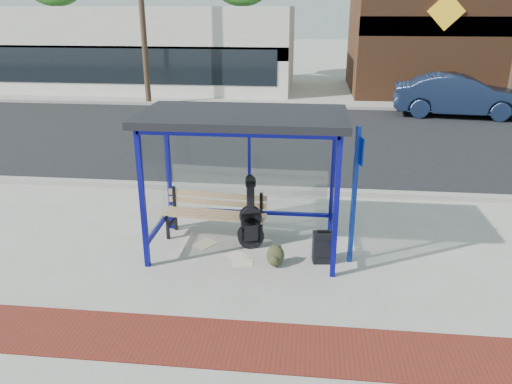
# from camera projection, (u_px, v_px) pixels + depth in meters

# --- Properties ---
(ground) EXTENTS (120.00, 120.00, 0.00)m
(ground) POSITION_uv_depth(u_px,v_px,m) (244.00, 249.00, 8.74)
(ground) COLOR #B2ADA0
(ground) RESTS_ON ground
(brick_paver_strip) EXTENTS (60.00, 1.00, 0.01)m
(brick_paver_strip) POSITION_uv_depth(u_px,v_px,m) (217.00, 342.00, 6.31)
(brick_paver_strip) COLOR maroon
(brick_paver_strip) RESTS_ON ground
(curb_near) EXTENTS (60.00, 0.25, 0.12)m
(curb_near) POSITION_uv_depth(u_px,v_px,m) (261.00, 190.00, 11.42)
(curb_near) COLOR gray
(curb_near) RESTS_ON ground
(street_asphalt) EXTENTS (60.00, 10.00, 0.00)m
(street_asphalt) POSITION_uv_depth(u_px,v_px,m) (277.00, 137.00, 16.19)
(street_asphalt) COLOR black
(street_asphalt) RESTS_ON ground
(curb_far) EXTENTS (60.00, 0.25, 0.12)m
(curb_far) POSITION_uv_depth(u_px,v_px,m) (285.00, 106.00, 20.91)
(curb_far) COLOR gray
(curb_far) RESTS_ON ground
(far_sidewalk) EXTENTS (60.00, 4.00, 0.01)m
(far_sidewalk) POSITION_uv_depth(u_px,v_px,m) (288.00, 100.00, 22.70)
(far_sidewalk) COLOR #B2ADA0
(far_sidewalk) RESTS_ON ground
(bus_shelter) EXTENTS (3.30, 1.80, 2.42)m
(bus_shelter) POSITION_uv_depth(u_px,v_px,m) (244.00, 133.00, 8.08)
(bus_shelter) COLOR #0B0C83
(bus_shelter) RESTS_ON ground
(storefront_white) EXTENTS (18.00, 6.04, 4.00)m
(storefront_white) POSITION_uv_depth(u_px,v_px,m) (117.00, 48.00, 25.71)
(storefront_white) COLOR silver
(storefront_white) RESTS_ON ground
(storefront_brown) EXTENTS (10.00, 7.08, 6.40)m
(storefront_brown) POSITION_uv_depth(u_px,v_px,m) (459.00, 24.00, 24.01)
(storefront_brown) COLOR #59331E
(storefront_brown) RESTS_ON ground
(utility_pole_west) EXTENTS (1.60, 0.24, 8.00)m
(utility_pole_west) POSITION_uv_depth(u_px,v_px,m) (141.00, 3.00, 20.39)
(utility_pole_west) COLOR #4C3826
(utility_pole_west) RESTS_ON ground
(bench) EXTENTS (1.90, 0.63, 0.88)m
(bench) POSITION_uv_depth(u_px,v_px,m) (215.00, 212.00, 9.06)
(bench) COLOR black
(bench) RESTS_ON ground
(guitar_bag) EXTENTS (0.48, 0.25, 1.26)m
(guitar_bag) POSITION_uv_depth(u_px,v_px,m) (251.00, 224.00, 8.65)
(guitar_bag) COLOR black
(guitar_bag) RESTS_ON ground
(suitcase) EXTENTS (0.36, 0.26, 0.58)m
(suitcase) POSITION_uv_depth(u_px,v_px,m) (323.00, 247.00, 8.22)
(suitcase) COLOR black
(suitcase) RESTS_ON ground
(backpack) EXTENTS (0.32, 0.30, 0.35)m
(backpack) POSITION_uv_depth(u_px,v_px,m) (275.00, 256.00, 8.15)
(backpack) COLOR #2D2F1A
(backpack) RESTS_ON ground
(sign_post) EXTENTS (0.13, 0.28, 2.30)m
(sign_post) POSITION_uv_depth(u_px,v_px,m) (355.00, 189.00, 7.88)
(sign_post) COLOR navy
(sign_post) RESTS_ON ground
(newspaper_a) EXTENTS (0.48, 0.51, 0.01)m
(newspaper_a) POSITION_uv_depth(u_px,v_px,m) (205.00, 244.00, 8.94)
(newspaper_a) COLOR white
(newspaper_a) RESTS_ON ground
(newspaper_b) EXTENTS (0.40, 0.33, 0.01)m
(newspaper_b) POSITION_uv_depth(u_px,v_px,m) (243.00, 263.00, 8.27)
(newspaper_b) COLOR white
(newspaper_b) RESTS_ON ground
(newspaper_c) EXTENTS (0.46, 0.45, 0.01)m
(newspaper_c) POSITION_uv_depth(u_px,v_px,m) (238.00, 256.00, 8.50)
(newspaper_c) COLOR white
(newspaper_c) RESTS_ON ground
(parked_car) EXTENTS (4.98, 2.19, 1.59)m
(parked_car) POSITION_uv_depth(u_px,v_px,m) (459.00, 96.00, 19.05)
(parked_car) COLOR #162340
(parked_car) RESTS_ON ground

